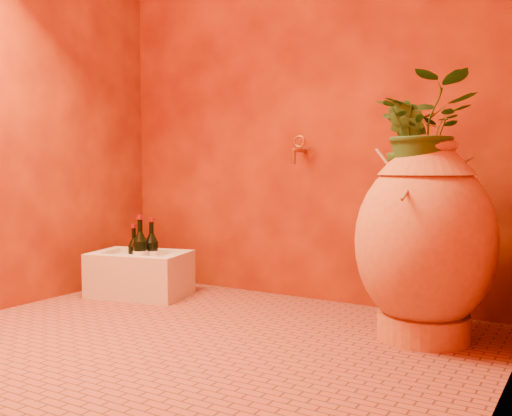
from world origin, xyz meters
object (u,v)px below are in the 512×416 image
Objects in this scene: wine_bottle_a at (134,256)px; wall_tap at (298,149)px; amphora at (425,241)px; wine_bottle_c at (152,253)px; wine_bottle_b at (140,253)px; stone_basin at (140,275)px.

wall_tap reaches higher than wine_bottle_a.
amphora is at bearing -24.25° from wall_tap.
wine_bottle_c is at bearing 179.64° from amphora.
wine_bottle_b reaches higher than wine_bottle_c.
wine_bottle_a is (-1.70, -0.05, -0.19)m from amphora.
wine_bottle_a is 1.75× the size of wall_tap.
wine_bottle_a is at bearing -178.17° from amphora.
wine_bottle_a is at bearing -141.47° from wine_bottle_c.
amphora is 5.32× the size of wall_tap.
wine_bottle_b is at bearing -177.52° from amphora.
wall_tap reaches higher than amphora.
wine_bottle_b is at bearing -151.33° from wall_tap.
amphora is at bearing 1.83° from wine_bottle_a.
wine_bottle_b is at bearing -13.98° from wine_bottle_a.
wine_bottle_c is (0.08, 0.06, 0.01)m from wine_bottle_a.
amphora is 1.01m from wall_tap.
wine_bottle_b is 0.08m from wine_bottle_c.
stone_basin is 2.15× the size of wine_bottle_a.
stone_basin is at bearing -156.63° from wall_tap.
wine_bottle_b is at bearing -101.03° from wine_bottle_c.
wall_tap is (-0.83, 0.37, 0.44)m from amphora.
amphora is 1.73m from stone_basin.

